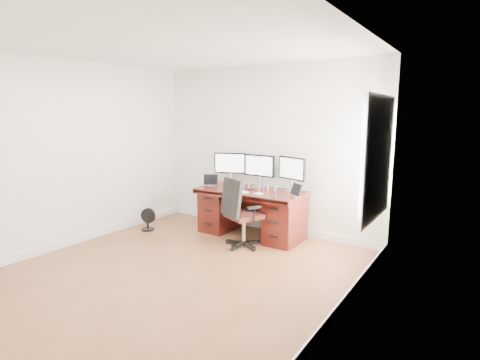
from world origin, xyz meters
The scene contains 21 objects.
ground centered at (0.00, 0.00, 0.00)m, with size 4.50×4.50×0.00m, color brown.
back_wall centered at (0.00, 2.25, 1.35)m, with size 4.00×0.10×2.70m, color white.
right_wall centered at (2.00, 0.11, 1.35)m, with size 0.10×4.50×2.70m.
desk centered at (0.00, 1.83, 0.40)m, with size 1.70×0.80×0.75m.
office_chair centered at (0.15, 1.30, 0.34)m, with size 0.71×0.71×1.02m.
floor_fan centered at (-1.59, 1.10, 0.18)m, with size 0.26×0.22×0.37m.
monitor_left centered at (-0.58, 2.07, 1.09)m, with size 0.53×0.22×0.53m.
monitor_center centered at (0.00, 2.07, 1.09)m, with size 0.55×0.15×0.53m.
monitor_right centered at (0.58, 2.07, 1.09)m, with size 0.53×0.23×0.53m.
tablet_left centered at (-0.76, 1.75, 0.84)m, with size 0.24×0.18×0.19m.
tablet_right centered at (0.80, 1.75, 0.84)m, with size 0.23×0.19×0.19m.
keyboard centered at (-0.04, 1.58, 0.76)m, with size 0.25×0.11×0.01m, color white.
trackpad centered at (0.26, 1.60, 0.76)m, with size 0.12×0.12×0.01m, color silver.
drawing_tablet centered at (-0.22, 1.61, 0.76)m, with size 0.23×0.14×0.01m, color black.
phone centered at (-0.02, 1.81, 0.76)m, with size 0.13×0.06×0.01m, color black.
figurine_yellow centered at (-0.38, 1.95, 0.80)m, with size 0.04×0.04×0.09m.
figurine_brown centered at (-0.23, 1.95, 0.80)m, with size 0.04×0.04×0.09m.
figurine_pink centered at (-0.12, 1.95, 0.80)m, with size 0.04×0.04×0.09m.
figurine_purple centered at (0.13, 1.95, 0.80)m, with size 0.04×0.04×0.09m.
figurine_orange centered at (0.23, 1.95, 0.80)m, with size 0.04×0.04×0.09m.
figurine_blue centered at (0.36, 1.95, 0.80)m, with size 0.04×0.04×0.09m.
Camera 1 is at (3.04, -3.11, 1.91)m, focal length 28.00 mm.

